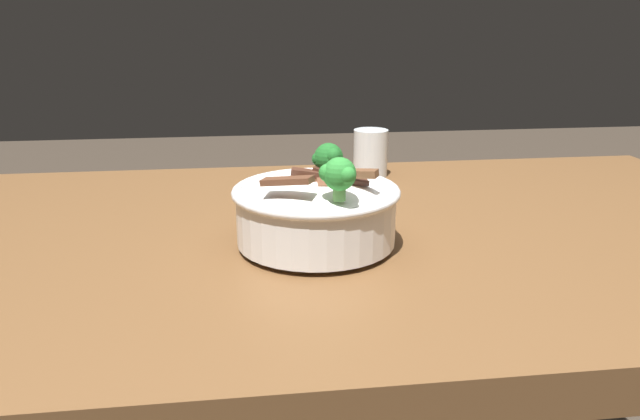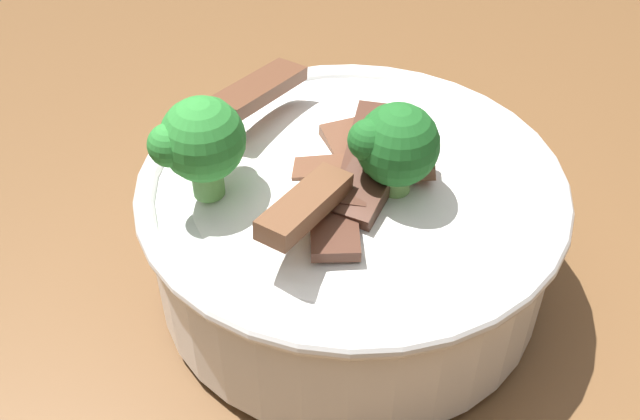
% 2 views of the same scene
% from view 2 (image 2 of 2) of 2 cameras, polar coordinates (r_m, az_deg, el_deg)
% --- Properties ---
extents(dining_table, '(1.59, 0.87, 0.80)m').
position_cam_2_polar(dining_table, '(0.53, 10.13, -15.02)').
color(dining_table, brown).
rests_on(dining_table, ground).
extents(rice_bowl, '(0.25, 0.25, 0.15)m').
position_cam_2_polar(rice_bowl, '(0.45, 2.19, -0.39)').
color(rice_bowl, white).
rests_on(rice_bowl, dining_table).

